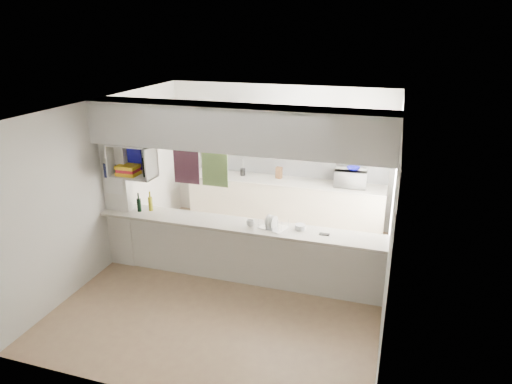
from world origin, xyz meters
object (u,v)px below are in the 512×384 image
at_px(bowl, 353,169).
at_px(dish_rack, 273,223).
at_px(wine_bottles, 145,204).
at_px(microwave, 351,178).

bearing_deg(bowl, dish_rack, -112.41).
xyz_separation_m(bowl, wine_bottles, (-2.89, -2.06, -0.22)).
relative_size(dish_rack, wine_bottles, 1.37).
bearing_deg(microwave, wine_bottles, 34.04).
relative_size(microwave, wine_bottles, 1.80).
relative_size(microwave, bowl, 2.45).
xyz_separation_m(dish_rack, wine_bottles, (-2.03, 0.03, 0.04)).
bearing_deg(microwave, dish_rack, 66.58).
bearing_deg(dish_rack, bowl, 85.70).
height_order(microwave, wine_bottles, wine_bottles).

